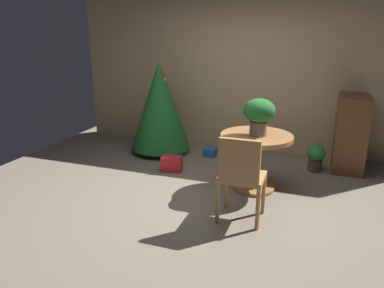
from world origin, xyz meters
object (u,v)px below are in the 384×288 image
object	(u,v)px
gift_box_blue	(210,152)
potted_plant	(316,156)
holiday_tree	(160,105)
wooden_cabinet	(350,133)
round_dining_table	(256,152)
gift_box_red	(172,164)
flower_vase	(259,113)
wooden_chair_near	(241,174)

from	to	relation	value
gift_box_blue	potted_plant	world-z (taller)	potted_plant
holiday_tree	wooden_cabinet	xyz separation A→B (m)	(2.92, 0.21, -0.25)
round_dining_table	gift_box_blue	bearing A→B (deg)	130.81
gift_box_red	wooden_cabinet	xyz separation A→B (m)	(2.41, 0.97, 0.43)
round_dining_table	gift_box_blue	xyz separation A→B (m)	(-0.91, 1.05, -0.45)
gift_box_blue	wooden_cabinet	world-z (taller)	wooden_cabinet
gift_box_red	wooden_cabinet	distance (m)	2.63
round_dining_table	flower_vase	xyz separation A→B (m)	(0.02, -0.03, 0.50)
round_dining_table	wooden_chair_near	world-z (taller)	wooden_chair_near
wooden_cabinet	flower_vase	bearing A→B (deg)	-133.30
gift_box_red	potted_plant	xyz separation A→B (m)	(1.97, 0.70, 0.11)
round_dining_table	wooden_cabinet	xyz separation A→B (m)	(1.16, 1.19, 0.04)
flower_vase	wooden_cabinet	distance (m)	1.73
round_dining_table	gift_box_blue	world-z (taller)	round_dining_table
flower_vase	gift_box_blue	world-z (taller)	flower_vase
holiday_tree	gift_box_red	world-z (taller)	holiday_tree
gift_box_blue	wooden_cabinet	distance (m)	2.13
holiday_tree	gift_box_blue	size ratio (longest dim) A/B	6.83
wooden_chair_near	wooden_cabinet	xyz separation A→B (m)	(1.16, 2.08, 0.00)
wooden_chair_near	wooden_cabinet	world-z (taller)	wooden_cabinet
gift_box_red	potted_plant	world-z (taller)	potted_plant
round_dining_table	wooden_chair_near	size ratio (longest dim) A/B	0.94
flower_vase	holiday_tree	distance (m)	2.05
wooden_chair_near	potted_plant	bearing A→B (deg)	68.33
wooden_cabinet	round_dining_table	bearing A→B (deg)	-134.34
round_dining_table	holiday_tree	bearing A→B (deg)	151.02
potted_plant	gift_box_red	bearing A→B (deg)	-160.36
potted_plant	round_dining_table	bearing A→B (deg)	-127.88
gift_box_red	holiday_tree	bearing A→B (deg)	124.36
wooden_chair_near	holiday_tree	distance (m)	2.58
round_dining_table	wooden_chair_near	xyz separation A→B (m)	(0.00, -0.89, 0.04)
holiday_tree	gift_box_blue	distance (m)	1.13
wooden_chair_near	gift_box_blue	distance (m)	2.20
holiday_tree	gift_box_red	xyz separation A→B (m)	(0.51, -0.75, -0.69)
round_dining_table	gift_box_red	distance (m)	1.33
wooden_chair_near	gift_box_red	world-z (taller)	wooden_chair_near
holiday_tree	gift_box_blue	world-z (taller)	holiday_tree
wooden_cabinet	potted_plant	world-z (taller)	wooden_cabinet
gift_box_blue	gift_box_red	xyz separation A→B (m)	(-0.34, -0.83, 0.05)
flower_vase	potted_plant	size ratio (longest dim) A/B	1.12
flower_vase	wooden_cabinet	bearing A→B (deg)	46.70
round_dining_table	potted_plant	size ratio (longest dim) A/B	2.20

